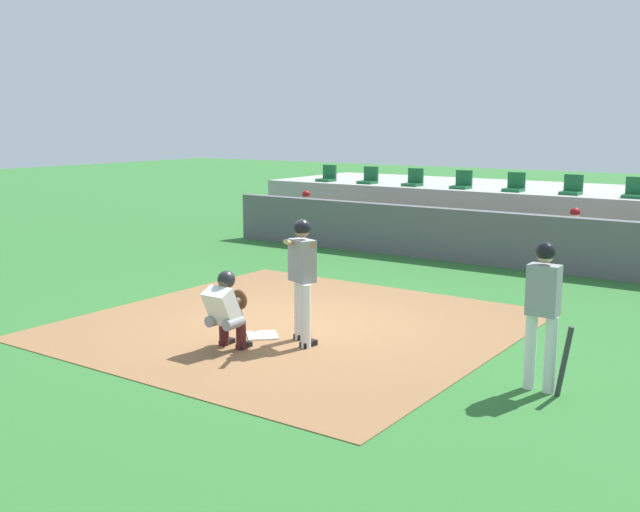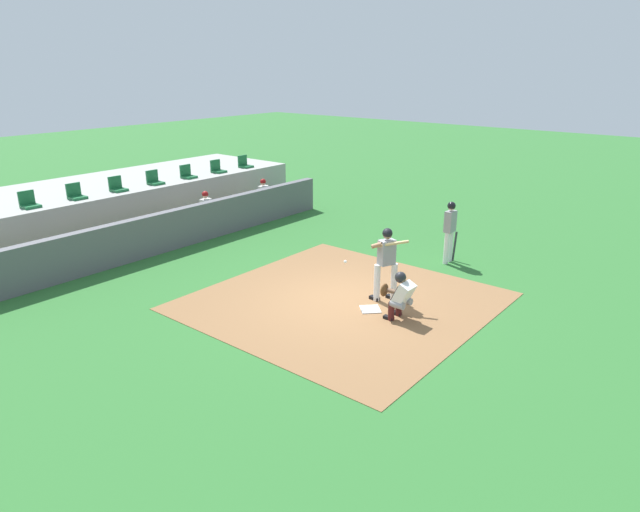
{
  "view_description": "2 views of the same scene",
  "coord_description": "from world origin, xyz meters",
  "px_view_note": "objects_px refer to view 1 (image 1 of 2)",
  "views": [
    {
      "loc": [
        6.82,
        -9.09,
        3.14
      ],
      "look_at": [
        0.0,
        0.7,
        1.0
      ],
      "focal_mm": 42.02,
      "sensor_mm": 36.0,
      "label": 1
    },
    {
      "loc": [
        -9.82,
        -7.3,
        5.38
      ],
      "look_at": [
        0.0,
        0.7,
        1.0
      ],
      "focal_mm": 31.18,
      "sensor_mm": 36.0,
      "label": 2
    }
  ],
  "objects_px": {
    "batter_at_plate": "(302,273)",
    "stadium_seat_0": "(327,177)",
    "on_deck_batter": "(543,307)",
    "stadium_seat_2": "(414,181)",
    "stadium_seat_6": "(634,192)",
    "home_plate": "(262,335)",
    "stadium_seat_3": "(462,183)",
    "stadium_seat_5": "(572,189)",
    "dugout_player_0": "(303,214)",
    "dugout_player_1": "(572,236)",
    "stadium_seat_4": "(515,186)",
    "catcher_crouched": "(227,307)",
    "stadium_seat_1": "(369,179)"
  },
  "relations": [
    {
      "from": "batter_at_plate",
      "to": "home_plate",
      "type": "bearing_deg",
      "value": -175.03
    },
    {
      "from": "stadium_seat_2",
      "to": "dugout_player_0",
      "type": "bearing_deg",
      "value": -138.38
    },
    {
      "from": "stadium_seat_2",
      "to": "stadium_seat_1",
      "type": "bearing_deg",
      "value": 180.0
    },
    {
      "from": "on_deck_batter",
      "to": "stadium_seat_5",
      "type": "distance_m",
      "value": 10.41
    },
    {
      "from": "home_plate",
      "to": "stadium_seat_1",
      "type": "bearing_deg",
      "value": 113.06
    },
    {
      "from": "dugout_player_1",
      "to": "stadium_seat_5",
      "type": "xyz_separation_m",
      "value": [
        -0.66,
        2.03,
        0.86
      ]
    },
    {
      "from": "stadium_seat_3",
      "to": "stadium_seat_6",
      "type": "xyz_separation_m",
      "value": [
        4.33,
        0.0,
        0.0
      ]
    },
    {
      "from": "batter_at_plate",
      "to": "stadium_seat_1",
      "type": "xyz_separation_m",
      "value": [
        -5.02,
        10.12,
        0.5
      ]
    },
    {
      "from": "catcher_crouched",
      "to": "stadium_seat_3",
      "type": "relative_size",
      "value": 3.84
    },
    {
      "from": "home_plate",
      "to": "stadium_seat_3",
      "type": "height_order",
      "value": "stadium_seat_3"
    },
    {
      "from": "stadium_seat_1",
      "to": "stadium_seat_3",
      "type": "height_order",
      "value": "same"
    },
    {
      "from": "dugout_player_1",
      "to": "stadium_seat_0",
      "type": "height_order",
      "value": "stadium_seat_0"
    },
    {
      "from": "home_plate",
      "to": "stadium_seat_6",
      "type": "height_order",
      "value": "stadium_seat_6"
    },
    {
      "from": "home_plate",
      "to": "stadium_seat_6",
      "type": "relative_size",
      "value": 0.92
    },
    {
      "from": "batter_at_plate",
      "to": "stadium_seat_0",
      "type": "relative_size",
      "value": 3.76
    },
    {
      "from": "batter_at_plate",
      "to": "dugout_player_0",
      "type": "xyz_separation_m",
      "value": [
        -5.87,
        8.08,
        -0.36
      ]
    },
    {
      "from": "stadium_seat_2",
      "to": "stadium_seat_3",
      "type": "distance_m",
      "value": 1.44
    },
    {
      "from": "on_deck_batter",
      "to": "stadium_seat_4",
      "type": "height_order",
      "value": "stadium_seat_4"
    },
    {
      "from": "stadium_seat_0",
      "to": "stadium_seat_2",
      "type": "height_order",
      "value": "same"
    },
    {
      "from": "home_plate",
      "to": "stadium_seat_4",
      "type": "height_order",
      "value": "stadium_seat_4"
    },
    {
      "from": "stadium_seat_2",
      "to": "on_deck_batter",
      "type": "bearing_deg",
      "value": -55.08
    },
    {
      "from": "catcher_crouched",
      "to": "dugout_player_1",
      "type": "relative_size",
      "value": 1.42
    },
    {
      "from": "stadium_seat_3",
      "to": "stadium_seat_6",
      "type": "bearing_deg",
      "value": 0.0
    },
    {
      "from": "dugout_player_0",
      "to": "stadium_seat_1",
      "type": "height_order",
      "value": "stadium_seat_1"
    },
    {
      "from": "stadium_seat_0",
      "to": "stadium_seat_6",
      "type": "xyz_separation_m",
      "value": [
        8.67,
        0.0,
        0.0
      ]
    },
    {
      "from": "stadium_seat_4",
      "to": "stadium_seat_6",
      "type": "distance_m",
      "value": 2.89
    },
    {
      "from": "stadium_seat_0",
      "to": "stadium_seat_2",
      "type": "xyz_separation_m",
      "value": [
        2.89,
        0.0,
        0.0
      ]
    },
    {
      "from": "on_deck_batter",
      "to": "stadium_seat_2",
      "type": "bearing_deg",
      "value": 124.92
    },
    {
      "from": "dugout_player_0",
      "to": "dugout_player_1",
      "type": "height_order",
      "value": "same"
    },
    {
      "from": "stadium_seat_0",
      "to": "stadium_seat_2",
      "type": "relative_size",
      "value": 1.0
    },
    {
      "from": "stadium_seat_5",
      "to": "dugout_player_0",
      "type": "bearing_deg",
      "value": -162.92
    },
    {
      "from": "batter_at_plate",
      "to": "stadium_seat_0",
      "type": "distance_m",
      "value": 12.02
    },
    {
      "from": "home_plate",
      "to": "batter_at_plate",
      "type": "height_order",
      "value": "batter_at_plate"
    },
    {
      "from": "dugout_player_0",
      "to": "stadium_seat_3",
      "type": "xyz_separation_m",
      "value": [
        3.73,
        2.03,
        0.86
      ]
    },
    {
      "from": "catcher_crouched",
      "to": "stadium_seat_1",
      "type": "distance_m",
      "value": 11.79
    },
    {
      "from": "stadium_seat_3",
      "to": "stadium_seat_5",
      "type": "height_order",
      "value": "same"
    },
    {
      "from": "home_plate",
      "to": "dugout_player_0",
      "type": "height_order",
      "value": "dugout_player_0"
    },
    {
      "from": "batter_at_plate",
      "to": "stadium_seat_3",
      "type": "bearing_deg",
      "value": 101.92
    },
    {
      "from": "stadium_seat_6",
      "to": "stadium_seat_2",
      "type": "bearing_deg",
      "value": 180.0
    },
    {
      "from": "on_deck_batter",
      "to": "stadium_seat_4",
      "type": "bearing_deg",
      "value": 112.31
    },
    {
      "from": "on_deck_batter",
      "to": "stadium_seat_0",
      "type": "height_order",
      "value": "stadium_seat_0"
    },
    {
      "from": "batter_at_plate",
      "to": "stadium_seat_3",
      "type": "relative_size",
      "value": 3.76
    },
    {
      "from": "on_deck_batter",
      "to": "dugout_player_1",
      "type": "relative_size",
      "value": 1.37
    },
    {
      "from": "batter_at_plate",
      "to": "stadium_seat_4",
      "type": "distance_m",
      "value": 10.15
    },
    {
      "from": "on_deck_batter",
      "to": "dugout_player_1",
      "type": "distance_m",
      "value": 8.27
    },
    {
      "from": "dugout_player_1",
      "to": "stadium_seat_0",
      "type": "relative_size",
      "value": 2.71
    },
    {
      "from": "home_plate",
      "to": "on_deck_batter",
      "type": "xyz_separation_m",
      "value": [
        4.12,
        0.14,
        1.0
      ]
    },
    {
      "from": "dugout_player_0",
      "to": "stadium_seat_6",
      "type": "xyz_separation_m",
      "value": [
        8.07,
        2.03,
        0.86
      ]
    },
    {
      "from": "stadium_seat_2",
      "to": "stadium_seat_3",
      "type": "height_order",
      "value": "same"
    },
    {
      "from": "dugout_player_1",
      "to": "stadium_seat_4",
      "type": "height_order",
      "value": "stadium_seat_4"
    }
  ]
}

